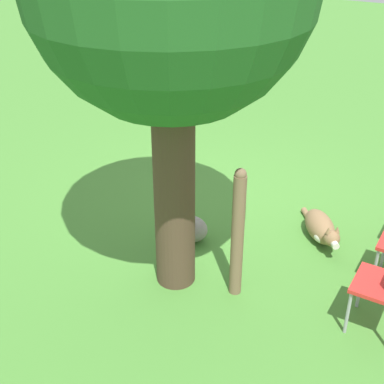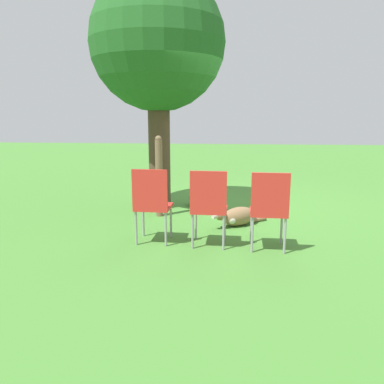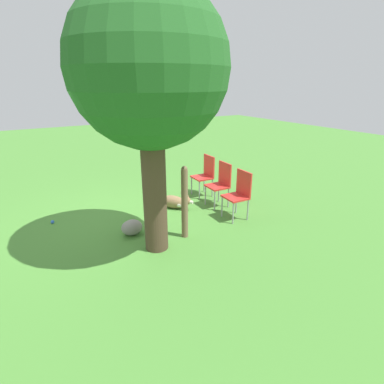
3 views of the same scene
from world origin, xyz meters
TOP-DOWN VIEW (x-y plane):
  - ground_plane at (0.00, 0.00)m, footprint 30.00×30.00m
  - oak_tree at (-0.20, 1.15)m, footprint 2.24×2.24m
  - dog at (-1.24, -0.18)m, footprint 0.66×0.84m
  - fence_post at (-0.79, 1.06)m, footprint 0.12×0.12m
  - red_chair_0 at (-2.25, -0.53)m, footprint 0.43×0.45m
  - red_chair_1 at (-2.19, 0.19)m, footprint 0.43×0.45m
  - red_chair_2 at (-2.12, 0.91)m, footprint 0.43×0.45m
  - tennis_ball at (1.18, -0.71)m, footprint 0.07×0.07m
  - garden_rock at (-0.01, 0.50)m, footprint 0.38×0.31m

SIDE VIEW (x-z plane):
  - ground_plane at x=0.00m, z-range 0.00..0.00m
  - tennis_ball at x=1.18m, z-range 0.00..0.07m
  - garden_rock at x=-0.01m, z-range 0.00..0.28m
  - dog at x=-1.24m, z-range -0.03..0.32m
  - red_chair_0 at x=-2.25m, z-range 0.07..1.04m
  - red_chair_1 at x=-2.19m, z-range 0.07..1.04m
  - red_chair_2 at x=-2.12m, z-range 0.07..1.04m
  - fence_post at x=-0.79m, z-range 0.01..1.31m
  - oak_tree at x=-0.20m, z-range 0.79..4.70m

